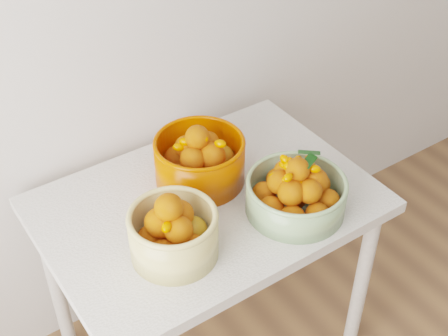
{
  "coord_description": "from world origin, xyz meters",
  "views": [
    {
      "loc": [
        -1.08,
        0.39,
        2.02
      ],
      "look_at": [
        -0.31,
        1.53,
        0.92
      ],
      "focal_mm": 50.0,
      "sensor_mm": 36.0,
      "label": 1
    }
  ],
  "objects_px": {
    "bowl_cream": "(173,232)",
    "bowl_green": "(296,192)",
    "table": "(208,223)",
    "bowl_orange": "(200,160)"
  },
  "relations": [
    {
      "from": "bowl_cream",
      "to": "bowl_green",
      "type": "relative_size",
      "value": 0.79
    },
    {
      "from": "bowl_cream",
      "to": "bowl_green",
      "type": "distance_m",
      "value": 0.39
    },
    {
      "from": "table",
      "to": "bowl_green",
      "type": "xyz_separation_m",
      "value": [
        0.19,
        -0.18,
        0.16
      ]
    },
    {
      "from": "table",
      "to": "bowl_cream",
      "type": "relative_size",
      "value": 3.72
    },
    {
      "from": "bowl_cream",
      "to": "bowl_orange",
      "type": "xyz_separation_m",
      "value": [
        0.23,
        0.23,
        0.0
      ]
    },
    {
      "from": "table",
      "to": "bowl_orange",
      "type": "height_order",
      "value": "bowl_orange"
    },
    {
      "from": "table",
      "to": "bowl_orange",
      "type": "bearing_deg",
      "value": 69.77
    },
    {
      "from": "table",
      "to": "bowl_orange",
      "type": "xyz_separation_m",
      "value": [
        0.04,
        0.1,
        0.18
      ]
    },
    {
      "from": "bowl_cream",
      "to": "bowl_green",
      "type": "xyz_separation_m",
      "value": [
        0.39,
        -0.05,
        -0.01
      ]
    },
    {
      "from": "bowl_cream",
      "to": "bowl_green",
      "type": "height_order",
      "value": "bowl_cream"
    }
  ]
}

